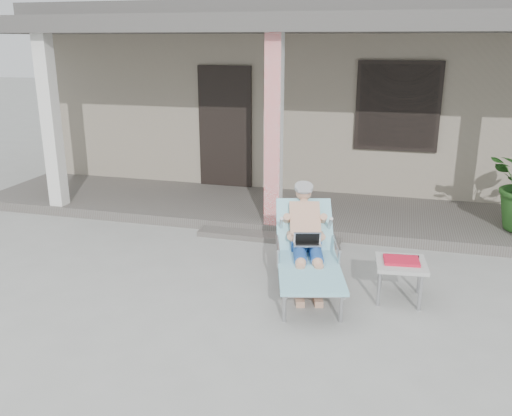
% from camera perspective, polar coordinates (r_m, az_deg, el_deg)
% --- Properties ---
extents(ground, '(60.00, 60.00, 0.00)m').
position_cam_1_polar(ground, '(5.94, -3.06, -9.41)').
color(ground, '#9E9E99').
rests_on(ground, ground).
extents(house, '(10.40, 5.40, 3.30)m').
position_cam_1_polar(house, '(11.70, 6.89, 12.27)').
color(house, gray).
rests_on(house, ground).
extents(porch_deck, '(10.00, 2.00, 0.15)m').
position_cam_1_polar(porch_deck, '(8.61, 3.09, -0.25)').
color(porch_deck, '#605B56').
rests_on(porch_deck, ground).
extents(porch_overhang, '(10.00, 2.30, 2.85)m').
position_cam_1_polar(porch_overhang, '(8.16, 3.33, 18.12)').
color(porch_overhang, silver).
rests_on(porch_overhang, porch_deck).
extents(porch_step, '(2.00, 0.30, 0.07)m').
position_cam_1_polar(porch_step, '(7.56, 1.27, -3.06)').
color(porch_step, '#605B56').
rests_on(porch_step, ground).
extents(lounger, '(1.05, 1.80, 1.13)m').
position_cam_1_polar(lounger, '(5.97, 5.43, -2.07)').
color(lounger, '#B7B7BC').
rests_on(lounger, ground).
extents(side_table, '(0.57, 0.57, 0.47)m').
position_cam_1_polar(side_table, '(5.94, 15.02, -5.86)').
color(side_table, '#B3B4AE').
rests_on(side_table, ground).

